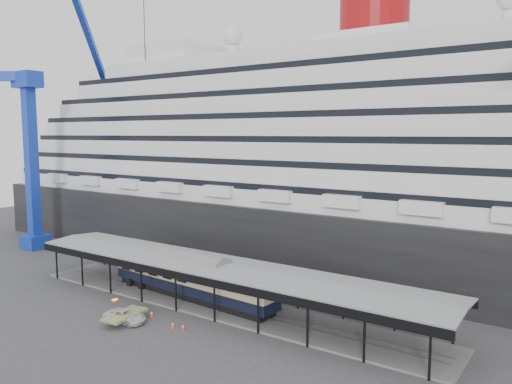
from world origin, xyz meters
TOP-DOWN VIEW (x-y plane):
  - ground at (0.00, 0.00)m, footprint 200.00×200.00m
  - cruise_ship at (0.05, 32.00)m, footprint 130.00×30.00m
  - platform_canopy at (0.00, 5.00)m, footprint 56.00×9.18m
  - crane_blue at (-45.11, 10.62)m, footprint 22.63×19.19m
  - port_truck at (-5.08, -4.79)m, footprint 5.17×2.84m
  - pullman_carriage at (-4.23, 5.00)m, footprint 25.41×4.89m
  - traffic_cone_left at (-3.83, -2.06)m, footprint 0.51×0.51m
  - traffic_cone_mid at (1.69, -2.85)m, footprint 0.38×0.38m
  - traffic_cone_right at (0.35, -3.02)m, footprint 0.41×0.41m

SIDE VIEW (x-z plane):
  - ground at x=0.00m, z-range 0.00..0.00m
  - traffic_cone_right at x=0.35m, z-range 0.00..0.67m
  - traffic_cone_mid at x=1.69m, z-range 0.00..0.69m
  - traffic_cone_left at x=-3.83m, z-range 0.00..0.75m
  - port_truck at x=-5.08m, z-range 0.00..1.37m
  - platform_canopy at x=0.00m, z-range -0.29..5.01m
  - pullman_carriage at x=-4.23m, z-range -9.42..15.37m
  - cruise_ship at x=0.05m, z-range -3.60..40.30m
  - crane_blue at x=-45.11m, z-range -3.84..43.76m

